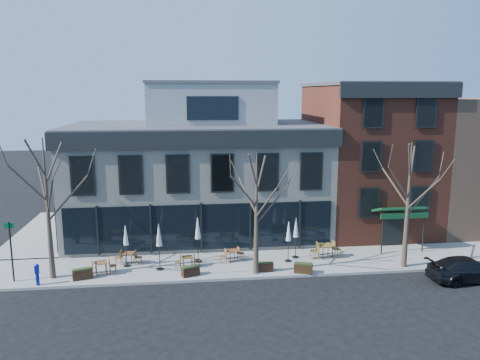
{
  "coord_description": "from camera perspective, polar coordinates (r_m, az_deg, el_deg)",
  "views": [
    {
      "loc": [
        -0.96,
        -29.23,
        10.44
      ],
      "look_at": [
        2.78,
        2.0,
        4.55
      ],
      "focal_mm": 35.0,
      "sensor_mm": 36.0,
      "label": 1
    }
  ],
  "objects": [
    {
      "name": "parked_sedan",
      "position": [
        29.65,
        26.01,
        -9.75
      ],
      "size": [
        4.75,
        2.23,
        1.34
      ],
      "primitive_type": "imported",
      "rotation": [
        0.0,
        0.0,
        1.65
      ],
      "color": "black",
      "rests_on": "ground"
    },
    {
      "name": "planter_1",
      "position": [
        27.28,
        -6.06,
        -10.97
      ],
      "size": [
        1.09,
        0.74,
        0.56
      ],
      "color": "black",
      "rests_on": "sidewalk_front"
    },
    {
      "name": "call_box",
      "position": [
        28.01,
        -23.5,
        -10.42
      ],
      "size": [
        0.25,
        0.25,
        1.24
      ],
      "color": "#0B1692",
      "rests_on": "sidewalk_front"
    },
    {
      "name": "umbrella_4",
      "position": [
        29.65,
        6.84,
        -6.03
      ],
      "size": [
        0.42,
        0.42,
        2.6
      ],
      "color": "black",
      "rests_on": "sidewalk_front"
    },
    {
      "name": "cafe_set_3",
      "position": [
        29.28,
        -0.96,
        -9.06
      ],
      "size": [
        1.64,
        0.88,
        0.84
      ],
      "color": "brown",
      "rests_on": "sidewalk_front"
    },
    {
      "name": "corner_building",
      "position": [
        34.79,
        -5.02,
        1.11
      ],
      "size": [
        18.39,
        10.39,
        11.1
      ],
      "color": "beige",
      "rests_on": "ground"
    },
    {
      "name": "sign_pole",
      "position": [
        28.69,
        -26.13,
        -7.46
      ],
      "size": [
        0.5,
        0.1,
        3.4
      ],
      "color": "black",
      "rests_on": "sidewalk_front"
    },
    {
      "name": "red_brick_building",
      "position": [
        37.26,
        15.27,
        2.83
      ],
      "size": [
        8.2,
        11.78,
        11.18
      ],
      "color": "brown",
      "rests_on": "ground"
    },
    {
      "name": "umbrella_2",
      "position": [
        28.79,
        -5.17,
        -6.16
      ],
      "size": [
        0.45,
        0.45,
        2.84
      ],
      "color": "black",
      "rests_on": "sidewalk_front"
    },
    {
      "name": "cafe_set_2",
      "position": [
        28.49,
        -6.41,
        -9.74
      ],
      "size": [
        1.57,
        0.69,
        0.81
      ],
      "color": "brown",
      "rests_on": "sidewalk_front"
    },
    {
      "name": "cafe_set_0",
      "position": [
        28.36,
        -16.58,
        -10.1
      ],
      "size": [
        1.79,
        0.89,
        0.92
      ],
      "color": "brown",
      "rests_on": "sidewalk_front"
    },
    {
      "name": "umbrella_0",
      "position": [
        28.84,
        -13.76,
        -6.84
      ],
      "size": [
        0.41,
        0.41,
        2.54
      ],
      "color": "black",
      "rests_on": "sidewalk_front"
    },
    {
      "name": "bg_building",
      "position": [
        42.95,
        27.18,
        2.16
      ],
      "size": [
        12.0,
        12.0,
        10.0
      ],
      "primitive_type": "cube",
      "color": "#8C664C",
      "rests_on": "ground"
    },
    {
      "name": "planter_3",
      "position": [
        27.77,
        7.73,
        -10.57
      ],
      "size": [
        1.15,
        0.72,
        0.6
      ],
      "color": "#2F200F",
      "rests_on": "sidewalk_front"
    },
    {
      "name": "cafe_set_5",
      "position": [
        30.29,
        10.4,
        -8.34
      ],
      "size": [
        2.04,
        0.9,
        1.06
      ],
      "color": "brown",
      "rests_on": "sidewalk_front"
    },
    {
      "name": "tree_mid",
      "position": [
        26.48,
        2.03,
        -3.93
      ],
      "size": [
        3.5,
        3.55,
        7.04
      ],
      "color": "#382B21",
      "rests_on": "sidewalk_front"
    },
    {
      "name": "cafe_set_1",
      "position": [
        29.61,
        -13.44,
        -9.11
      ],
      "size": [
        1.69,
        0.76,
        0.87
      ],
      "color": "brown",
      "rests_on": "sidewalk_front"
    },
    {
      "name": "sidewalk_front",
      "position": [
        29.3,
        1.92,
        -10.11
      ],
      "size": [
        33.5,
        4.7,
        0.15
      ],
      "primitive_type": "cube",
      "color": "gray",
      "rests_on": "ground"
    },
    {
      "name": "tree_right",
      "position": [
        29.17,
        19.81,
        -2.74
      ],
      "size": [
        3.72,
        3.77,
        7.48
      ],
      "color": "#382B21",
      "rests_on": "sidewalk_front"
    },
    {
      "name": "planter_2",
      "position": [
        27.86,
        3.1,
        -10.49
      ],
      "size": [
        0.98,
        0.47,
        0.53
      ],
      "color": "black",
      "rests_on": "sidewalk_front"
    },
    {
      "name": "umbrella_3",
      "position": [
        28.96,
        5.94,
        -6.49
      ],
      "size": [
        0.41,
        0.41,
        2.55
      ],
      "color": "black",
      "rests_on": "sidewalk_front"
    },
    {
      "name": "tree_corner",
      "position": [
        27.79,
        -22.38,
        -3.08
      ],
      "size": [
        3.93,
        3.98,
        7.92
      ],
      "color": "#382B21",
      "rests_on": "sidewalk_front"
    },
    {
      "name": "sidewalk_side",
      "position": [
        38.14,
        -22.31,
        -5.97
      ],
      "size": [
        4.5,
        12.0,
        0.15
      ],
      "primitive_type": "cube",
      "color": "gray",
      "rests_on": "ground"
    },
    {
      "name": "umbrella_1",
      "position": [
        27.86,
        -9.85,
        -6.92
      ],
      "size": [
        0.45,
        0.45,
        2.79
      ],
      "color": "black",
      "rests_on": "sidewalk_front"
    },
    {
      "name": "planter_0",
      "position": [
        28.14,
        -18.67,
        -10.77
      ],
      "size": [
        1.15,
        0.76,
        0.6
      ],
      "color": "black",
      "rests_on": "sidewalk_front"
    },
    {
      "name": "ground",
      "position": [
        31.05,
        -4.71,
        -9.07
      ],
      "size": [
        120.0,
        120.0,
        0.0
      ],
      "primitive_type": "plane",
      "color": "black",
      "rests_on": "ground"
    }
  ]
}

